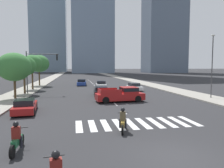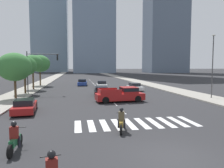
{
  "view_description": "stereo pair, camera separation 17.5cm",
  "coord_description": "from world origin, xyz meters",
  "px_view_note": "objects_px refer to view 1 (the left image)",
  "views": [
    {
      "loc": [
        -4.33,
        -8.44,
        3.99
      ],
      "look_at": [
        0.0,
        15.73,
        2.0
      ],
      "focal_mm": 34.01,
      "sensor_mm": 36.0,
      "label": 1
    },
    {
      "loc": [
        -4.15,
        -8.47,
        3.99
      ],
      "look_at": [
        0.0,
        15.73,
        2.0
      ],
      "focal_mm": 34.01,
      "sensor_mm": 36.0,
      "label": 2
    }
  ],
  "objects_px": {
    "motorcycle_lead": "(17,140)",
    "street_tree_second": "(24,66)",
    "street_tree_fourth": "(39,64)",
    "sedan_red_4": "(25,106)",
    "street_tree_nearest": "(14,67)",
    "pickup_truck": "(122,95)",
    "sedan_blue_2": "(82,83)",
    "sedan_black_0": "(101,92)",
    "sedan_white_1": "(134,87)",
    "street_lamp_east": "(212,62)",
    "motorcycle_trailing": "(123,122)",
    "sedan_white_3": "(101,85)",
    "street_tree_third": "(32,63)",
    "traffic_signal_far": "(39,65)"
  },
  "relations": [
    {
      "from": "street_tree_nearest",
      "to": "street_tree_fourth",
      "type": "bearing_deg",
      "value": 90.0
    },
    {
      "from": "street_tree_second",
      "to": "sedan_blue_2",
      "type": "bearing_deg",
      "value": 56.68
    },
    {
      "from": "street_tree_third",
      "to": "street_lamp_east",
      "type": "bearing_deg",
      "value": -31.61
    },
    {
      "from": "sedan_white_3",
      "to": "sedan_red_4",
      "type": "bearing_deg",
      "value": -20.71
    },
    {
      "from": "traffic_signal_far",
      "to": "street_lamp_east",
      "type": "distance_m",
      "value": 23.55
    },
    {
      "from": "pickup_truck",
      "to": "sedan_blue_2",
      "type": "bearing_deg",
      "value": 95.46
    },
    {
      "from": "sedan_white_1",
      "to": "street_lamp_east",
      "type": "xyz_separation_m",
      "value": [
        6.81,
        -10.86,
        4.07
      ]
    },
    {
      "from": "motorcycle_trailing",
      "to": "street_tree_third",
      "type": "distance_m",
      "value": 28.06
    },
    {
      "from": "pickup_truck",
      "to": "sedan_blue_2",
      "type": "distance_m",
      "value": 22.42
    },
    {
      "from": "street_tree_fourth",
      "to": "sedan_red_4",
      "type": "bearing_deg",
      "value": -83.87
    },
    {
      "from": "motorcycle_lead",
      "to": "sedan_white_3",
      "type": "height_order",
      "value": "motorcycle_lead"
    },
    {
      "from": "sedan_black_0",
      "to": "sedan_red_4",
      "type": "height_order",
      "value": "sedan_black_0"
    },
    {
      "from": "sedan_white_3",
      "to": "street_tree_third",
      "type": "xyz_separation_m",
      "value": [
        -12.09,
        -0.89,
        3.98
      ]
    },
    {
      "from": "sedan_black_0",
      "to": "street_tree_second",
      "type": "xyz_separation_m",
      "value": [
        -10.75,
        3.53,
        3.52
      ]
    },
    {
      "from": "street_tree_second",
      "to": "street_tree_nearest",
      "type": "bearing_deg",
      "value": -90.0
    },
    {
      "from": "sedan_red_4",
      "to": "street_tree_third",
      "type": "xyz_separation_m",
      "value": [
        -2.85,
        19.13,
        4.04
      ]
    },
    {
      "from": "sedan_black_0",
      "to": "traffic_signal_far",
      "type": "bearing_deg",
      "value": 72.59
    },
    {
      "from": "traffic_signal_far",
      "to": "pickup_truck",
      "type": "bearing_deg",
      "value": -39.81
    },
    {
      "from": "motorcycle_trailing",
      "to": "street_lamp_east",
      "type": "height_order",
      "value": "street_lamp_east"
    },
    {
      "from": "motorcycle_lead",
      "to": "street_tree_nearest",
      "type": "relative_size",
      "value": 0.38
    },
    {
      "from": "pickup_truck",
      "to": "sedan_white_1",
      "type": "bearing_deg",
      "value": 62.7
    },
    {
      "from": "sedan_white_3",
      "to": "street_tree_third",
      "type": "bearing_deg",
      "value": -81.74
    },
    {
      "from": "motorcycle_lead",
      "to": "traffic_signal_far",
      "type": "height_order",
      "value": "traffic_signal_far"
    },
    {
      "from": "sedan_black_0",
      "to": "sedan_white_3",
      "type": "relative_size",
      "value": 1.02
    },
    {
      "from": "sedan_white_1",
      "to": "street_tree_nearest",
      "type": "distance_m",
      "value": 18.95
    },
    {
      "from": "street_lamp_east",
      "to": "street_tree_third",
      "type": "height_order",
      "value": "street_lamp_east"
    },
    {
      "from": "sedan_black_0",
      "to": "street_tree_third",
      "type": "xyz_separation_m",
      "value": [
        -10.75,
        9.59,
        4.01
      ]
    },
    {
      "from": "motorcycle_lead",
      "to": "street_tree_third",
      "type": "relative_size",
      "value": 0.36
    },
    {
      "from": "sedan_white_3",
      "to": "traffic_signal_far",
      "type": "height_order",
      "value": "traffic_signal_far"
    },
    {
      "from": "sedan_red_4",
      "to": "street_lamp_east",
      "type": "bearing_deg",
      "value": -83.94
    },
    {
      "from": "traffic_signal_far",
      "to": "street_tree_third",
      "type": "xyz_separation_m",
      "value": [
        -2.06,
        6.19,
        0.26
      ]
    },
    {
      "from": "traffic_signal_far",
      "to": "street_lamp_east",
      "type": "height_order",
      "value": "street_lamp_east"
    },
    {
      "from": "sedan_blue_2",
      "to": "street_tree_third",
      "type": "height_order",
      "value": "street_tree_third"
    },
    {
      "from": "sedan_white_1",
      "to": "sedan_red_4",
      "type": "bearing_deg",
      "value": -46.63
    },
    {
      "from": "sedan_red_4",
      "to": "sedan_white_3",
      "type": "bearing_deg",
      "value": -30.39
    },
    {
      "from": "sedan_white_3",
      "to": "street_tree_fourth",
      "type": "bearing_deg",
      "value": -114.33
    },
    {
      "from": "motorcycle_lead",
      "to": "sedan_blue_2",
      "type": "distance_m",
      "value": 35.66
    },
    {
      "from": "street_tree_second",
      "to": "street_tree_fourth",
      "type": "height_order",
      "value": "street_tree_fourth"
    },
    {
      "from": "motorcycle_lead",
      "to": "street_tree_second",
      "type": "distance_m",
      "value": 22.88
    },
    {
      "from": "sedan_red_4",
      "to": "motorcycle_trailing",
      "type": "bearing_deg",
      "value": -138.72
    },
    {
      "from": "motorcycle_trailing",
      "to": "sedan_black_0",
      "type": "xyz_separation_m",
      "value": [
        0.68,
        16.3,
        -0.0
      ]
    },
    {
      "from": "motorcycle_trailing",
      "to": "sedan_white_3",
      "type": "xyz_separation_m",
      "value": [
        2.03,
        26.77,
        0.03
      ]
    },
    {
      "from": "sedan_white_1",
      "to": "street_lamp_east",
      "type": "bearing_deg",
      "value": 28.72
    },
    {
      "from": "pickup_truck",
      "to": "sedan_black_0",
      "type": "xyz_separation_m",
      "value": [
        -1.77,
        5.32,
        -0.23
      ]
    },
    {
      "from": "street_lamp_east",
      "to": "traffic_signal_far",
      "type": "bearing_deg",
      "value": 158.65
    },
    {
      "from": "motorcycle_lead",
      "to": "sedan_red_4",
      "type": "distance_m",
      "value": 9.23
    },
    {
      "from": "street_tree_third",
      "to": "pickup_truck",
      "type": "bearing_deg",
      "value": -49.99
    },
    {
      "from": "motorcycle_trailing",
      "to": "street_tree_second",
      "type": "height_order",
      "value": "street_tree_second"
    },
    {
      "from": "sedan_white_3",
      "to": "sedan_red_4",
      "type": "distance_m",
      "value": 22.05
    },
    {
      "from": "pickup_truck",
      "to": "sedan_red_4",
      "type": "bearing_deg",
      "value": -160.74
    }
  ]
}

